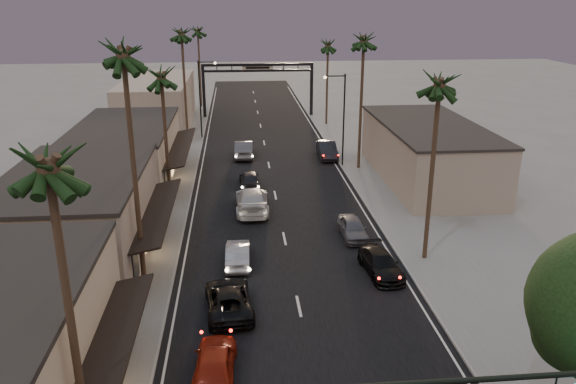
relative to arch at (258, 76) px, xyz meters
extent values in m
plane|color=slate|center=(0.00, -30.00, -5.53)|extent=(200.00, 200.00, 0.00)
cube|color=black|center=(0.00, -25.00, -5.53)|extent=(14.00, 120.00, 0.02)
cube|color=slate|center=(-9.50, -18.00, -5.47)|extent=(5.00, 92.00, 0.12)
cube|color=slate|center=(9.50, -18.00, -5.47)|extent=(5.00, 92.00, 0.12)
cube|color=gray|center=(-13.00, -44.00, -2.78)|extent=(8.00, 14.00, 5.50)
cube|color=#C3B095|center=(-13.00, -28.00, -3.03)|extent=(8.00, 16.00, 5.00)
cube|color=gray|center=(-13.00, -5.00, -2.53)|extent=(8.00, 20.00, 6.00)
cube|color=gray|center=(14.00, -30.00, -3.03)|extent=(8.00, 18.00, 5.00)
cylinder|color=black|center=(3.40, -66.00, 1.07)|extent=(8.40, 0.16, 0.16)
sphere|color=black|center=(8.20, -61.90, -0.53)|extent=(2.80, 2.80, 2.80)
cube|color=black|center=(-7.40, 0.00, -2.03)|extent=(0.40, 0.40, 7.00)
cube|color=black|center=(7.40, 0.00, -2.03)|extent=(0.40, 0.40, 7.00)
cube|color=black|center=(0.00, 0.00, 1.57)|extent=(15.20, 0.35, 0.35)
cube|color=black|center=(0.00, 0.00, 0.77)|extent=(15.20, 0.30, 0.30)
cube|color=beige|center=(0.00, -0.02, 1.17)|extent=(4.20, 0.12, 1.00)
cylinder|color=black|center=(7.20, -25.00, -1.03)|extent=(0.16, 0.16, 9.00)
cylinder|color=black|center=(6.20, -25.00, 3.27)|extent=(2.00, 0.12, 0.12)
sphere|color=#FFD899|center=(5.30, -25.00, 3.17)|extent=(0.30, 0.30, 0.30)
cylinder|color=black|center=(-7.20, -12.00, -1.03)|extent=(0.16, 0.16, 9.00)
cylinder|color=black|center=(-6.20, -12.00, 3.27)|extent=(2.00, 0.12, 0.12)
sphere|color=#FFD899|center=(-5.30, -12.00, 3.17)|extent=(0.30, 0.30, 0.30)
cylinder|color=#38281C|center=(-8.60, -61.00, -0.03)|extent=(0.28, 0.28, 11.00)
sphere|color=black|center=(-8.60, -61.00, 6.07)|extent=(3.20, 3.20, 3.20)
cylinder|color=#38281C|center=(-8.60, -48.00, 0.97)|extent=(0.28, 0.28, 13.00)
sphere|color=black|center=(-8.60, -48.00, 8.07)|extent=(3.20, 3.20, 3.20)
cylinder|color=#38281C|center=(-8.60, -34.00, -0.53)|extent=(0.28, 0.28, 10.00)
sphere|color=black|center=(-8.60, -34.00, 5.07)|extent=(3.20, 3.20, 3.20)
cylinder|color=#38281C|center=(-8.60, -15.00, 0.47)|extent=(0.28, 0.28, 12.00)
sphere|color=black|center=(-8.60, -15.00, 7.07)|extent=(3.20, 3.20, 3.20)
cylinder|color=#38281C|center=(8.60, -46.00, -0.03)|extent=(0.28, 0.28, 11.00)
sphere|color=black|center=(8.60, -46.00, 6.07)|extent=(3.20, 3.20, 3.20)
cylinder|color=#38281C|center=(8.60, -26.00, 0.47)|extent=(0.28, 0.28, 12.00)
sphere|color=black|center=(8.60, -26.00, 7.07)|extent=(3.20, 3.20, 3.20)
cylinder|color=#38281C|center=(8.60, -6.00, -0.53)|extent=(0.28, 0.28, 10.00)
sphere|color=black|center=(8.60, -6.00, 5.07)|extent=(3.20, 3.20, 3.20)
cylinder|color=#38281C|center=(-8.30, 8.00, -0.03)|extent=(0.28, 0.28, 11.00)
sphere|color=black|center=(-8.30, 8.00, 6.07)|extent=(3.20, 3.20, 3.20)
imported|color=maroon|center=(-4.30, -56.59, -4.78)|extent=(2.01, 4.51, 1.51)
imported|color=black|center=(-3.75, -51.09, -4.83)|extent=(2.78, 5.27, 1.41)
imported|color=gray|center=(-3.22, -45.59, -4.85)|extent=(1.54, 4.18, 1.37)
imported|color=#B0B0B0|center=(-2.05, -36.44, -4.65)|extent=(2.51, 6.11, 1.77)
imported|color=black|center=(-2.07, -30.43, -4.83)|extent=(1.88, 4.21, 1.40)
imported|color=#4B4A4F|center=(-2.41, -20.76, -4.67)|extent=(1.95, 5.27, 1.72)
imported|color=black|center=(5.32, -47.68, -4.87)|extent=(2.32, 4.74, 1.33)
imported|color=#55555B|center=(4.73, -42.18, -4.84)|extent=(1.69, 4.08, 1.38)
imported|color=black|center=(6.17, -21.85, -4.70)|extent=(1.86, 5.07, 1.66)
camera|label=1|loc=(-3.03, -77.38, 10.27)|focal=35.00mm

